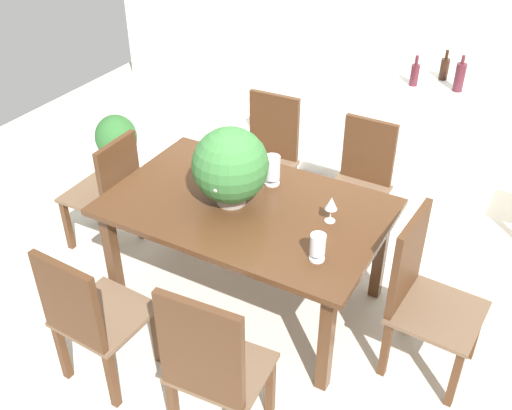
# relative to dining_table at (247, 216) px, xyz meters

# --- Properties ---
(ground_plane) EXTENTS (7.04, 7.04, 0.00)m
(ground_plane) POSITION_rel_dining_table_xyz_m (0.00, 0.19, -0.67)
(ground_plane) COLOR silver
(back_wall) EXTENTS (6.40, 0.10, 2.60)m
(back_wall) POSITION_rel_dining_table_xyz_m (0.00, 2.79, 0.63)
(back_wall) COLOR silver
(back_wall) RESTS_ON ground
(dining_table) EXTENTS (1.71, 1.09, 0.76)m
(dining_table) POSITION_rel_dining_table_xyz_m (0.00, 0.00, 0.00)
(dining_table) COLOR #4C2D19
(dining_table) RESTS_ON ground
(chair_head_end) EXTENTS (0.48, 0.44, 0.92)m
(chair_head_end) POSITION_rel_dining_table_xyz_m (-1.14, 0.00, -0.16)
(chair_head_end) COLOR #4C2D19
(chair_head_end) RESTS_ON ground
(chair_near_left) EXTENTS (0.48, 0.48, 0.95)m
(chair_near_left) POSITION_rel_dining_table_xyz_m (-0.39, -1.03, -0.15)
(chair_near_left) COLOR #4C2D19
(chair_near_left) RESTS_ON ground
(chair_near_right) EXTENTS (0.50, 0.45, 1.04)m
(chair_near_right) POSITION_rel_dining_table_xyz_m (0.39, -1.03, -0.11)
(chair_near_right) COLOR #4C2D19
(chair_near_right) RESTS_ON ground
(chair_foot_end) EXTENTS (0.50, 0.51, 1.00)m
(chair_foot_end) POSITION_rel_dining_table_xyz_m (1.12, 0.01, -0.13)
(chair_foot_end) COLOR #4C2D19
(chair_foot_end) RESTS_ON ground
(chair_far_left) EXTENTS (0.46, 0.43, 0.98)m
(chair_far_left) POSITION_rel_dining_table_xyz_m (-0.39, 1.02, -0.14)
(chair_far_left) COLOR #4C2D19
(chair_far_left) RESTS_ON ground
(chair_far_right) EXTENTS (0.43, 0.43, 0.94)m
(chair_far_right) POSITION_rel_dining_table_xyz_m (0.38, 1.02, -0.16)
(chair_far_right) COLOR #4C2D19
(chair_far_right) RESTS_ON ground
(flower_centerpiece) EXTENTS (0.46, 0.46, 0.50)m
(flower_centerpiece) POSITION_rel_dining_table_xyz_m (-0.10, -0.02, 0.34)
(flower_centerpiece) COLOR gray
(flower_centerpiece) RESTS_ON dining_table
(crystal_vase_left) EXTENTS (0.09, 0.09, 0.16)m
(crystal_vase_left) POSITION_rel_dining_table_xyz_m (0.60, -0.27, 0.18)
(crystal_vase_left) COLOR silver
(crystal_vase_left) RESTS_ON dining_table
(crystal_vase_center_near) EXTENTS (0.10, 0.10, 0.20)m
(crystal_vase_center_near) POSITION_rel_dining_table_xyz_m (0.02, 0.29, 0.20)
(crystal_vase_center_near) COLOR silver
(crystal_vase_center_near) RESTS_ON dining_table
(crystal_vase_right) EXTENTS (0.10, 0.10, 0.20)m
(crystal_vase_right) POSITION_rel_dining_table_xyz_m (-0.41, 0.37, 0.20)
(crystal_vase_right) COLOR silver
(crystal_vase_right) RESTS_ON dining_table
(wine_glass) EXTENTS (0.07, 0.07, 0.17)m
(wine_glass) POSITION_rel_dining_table_xyz_m (0.52, 0.09, 0.21)
(wine_glass) COLOR silver
(wine_glass) RESTS_ON dining_table
(kitchen_counter) EXTENTS (1.88, 0.51, 0.95)m
(kitchen_counter) POSITION_rel_dining_table_xyz_m (0.22, 1.97, -0.20)
(kitchen_counter) COLOR white
(kitchen_counter) RESTS_ON ground
(wine_bottle_dark) EXTENTS (0.07, 0.07, 0.24)m
(wine_bottle_dark) POSITION_rel_dining_table_xyz_m (0.45, 1.86, 0.37)
(wine_bottle_dark) COLOR #511E28
(wine_bottle_dark) RESTS_ON kitchen_counter
(wine_bottle_tall) EXTENTS (0.08, 0.08, 0.28)m
(wine_bottle_tall) POSITION_rel_dining_table_xyz_m (0.78, 1.92, 0.39)
(wine_bottle_tall) COLOR #511E28
(wine_bottle_tall) RESTS_ON kitchen_counter
(wine_bottle_green) EXTENTS (0.07, 0.07, 0.24)m
(wine_bottle_green) POSITION_rel_dining_table_xyz_m (0.63, 2.09, 0.37)
(wine_bottle_green) COLOR black
(wine_bottle_green) RESTS_ON kitchen_counter
(potted_plant_floor) EXTENTS (0.37, 0.37, 0.51)m
(potted_plant_floor) POSITION_rel_dining_table_xyz_m (-1.89, 0.93, -0.40)
(potted_plant_floor) COLOR #9E9384
(potted_plant_floor) RESTS_ON ground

